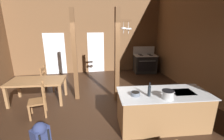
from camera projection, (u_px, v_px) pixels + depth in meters
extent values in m
cube|color=#382316|center=(96.00, 115.00, 4.42)|extent=(8.19, 8.98, 0.10)
cube|color=brown|center=(88.00, 28.00, 7.68)|extent=(8.19, 0.14, 4.58)
cube|color=white|center=(55.00, 54.00, 7.68)|extent=(1.00, 0.01, 2.05)
cube|color=white|center=(96.00, 53.00, 8.03)|extent=(0.84, 0.01, 2.05)
cube|color=#9E7044|center=(162.00, 110.00, 3.79)|extent=(2.17, 1.08, 0.87)
cube|color=silver|center=(164.00, 93.00, 3.66)|extent=(2.23, 1.14, 0.02)
cube|color=black|center=(183.00, 92.00, 3.70)|extent=(0.55, 0.44, 0.00)
cube|color=black|center=(155.00, 114.00, 4.31)|extent=(1.99, 0.21, 0.10)
cube|color=black|center=(145.00, 64.00, 8.09)|extent=(1.18, 0.88, 0.90)
cube|color=black|center=(147.00, 66.00, 7.73)|extent=(0.93, 0.11, 0.52)
cylinder|color=silver|center=(147.00, 61.00, 7.63)|extent=(0.82, 0.12, 0.02)
cube|color=silver|center=(145.00, 55.00, 7.96)|extent=(1.22, 0.92, 0.03)
cube|color=silver|center=(144.00, 50.00, 8.24)|extent=(1.14, 0.17, 0.40)
cylinder|color=black|center=(151.00, 55.00, 7.82)|extent=(0.22, 0.22, 0.01)
cylinder|color=black|center=(141.00, 55.00, 7.79)|extent=(0.22, 0.22, 0.01)
cylinder|color=black|center=(149.00, 54.00, 8.11)|extent=(0.22, 0.22, 0.01)
cylinder|color=black|center=(140.00, 54.00, 8.08)|extent=(0.22, 0.22, 0.01)
cylinder|color=black|center=(154.00, 59.00, 7.62)|extent=(0.05, 0.03, 0.04)
cylinder|color=black|center=(150.00, 59.00, 7.61)|extent=(0.05, 0.03, 0.04)
cylinder|color=black|center=(145.00, 59.00, 7.59)|extent=(0.05, 0.03, 0.04)
cylinder|color=black|center=(141.00, 59.00, 7.58)|extent=(0.05, 0.03, 0.04)
cube|color=brown|center=(117.00, 57.00, 4.83)|extent=(0.15, 0.15, 2.93)
cube|color=brown|center=(123.00, 20.00, 4.56)|extent=(0.51, 0.12, 0.06)
cylinder|color=silver|center=(124.00, 24.00, 4.59)|extent=(0.01, 0.01, 0.20)
cylinder|color=silver|center=(124.00, 28.00, 4.63)|extent=(0.18, 0.18, 0.04)
cylinder|color=silver|center=(123.00, 31.00, 4.65)|extent=(0.02, 0.02, 0.14)
cylinder|color=silver|center=(129.00, 24.00, 4.64)|extent=(0.01, 0.01, 0.22)
cylinder|color=silver|center=(128.00, 29.00, 4.67)|extent=(0.21, 0.21, 0.04)
cylinder|color=silver|center=(128.00, 31.00, 4.69)|extent=(0.02, 0.02, 0.14)
cube|color=brown|center=(75.00, 57.00, 4.90)|extent=(0.14, 0.14, 2.93)
cube|color=#9E7044|center=(37.00, 81.00, 4.93)|extent=(1.77, 1.05, 0.06)
cube|color=#9E7044|center=(19.00, 88.00, 5.34)|extent=(0.09, 0.09, 0.68)
cube|color=#9E7044|center=(65.00, 86.00, 5.48)|extent=(0.09, 0.09, 0.68)
cube|color=#9E7044|center=(6.00, 98.00, 4.59)|extent=(0.09, 0.09, 0.68)
cube|color=#9E7044|center=(61.00, 96.00, 4.73)|extent=(0.09, 0.09, 0.68)
cube|color=olive|center=(37.00, 102.00, 4.20)|extent=(0.52, 0.52, 0.04)
cube|color=olive|center=(30.00, 114.00, 4.03)|extent=(0.06, 0.06, 0.41)
cube|color=olive|center=(31.00, 107.00, 4.37)|extent=(0.06, 0.06, 0.41)
cube|color=olive|center=(44.00, 102.00, 4.08)|extent=(0.06, 0.06, 0.95)
cube|color=olive|center=(45.00, 96.00, 4.42)|extent=(0.06, 0.06, 0.95)
cube|color=olive|center=(43.00, 87.00, 4.15)|extent=(0.11, 0.38, 0.07)
cube|color=olive|center=(44.00, 93.00, 4.20)|extent=(0.11, 0.38, 0.07)
cube|color=olive|center=(49.00, 79.00, 5.88)|extent=(0.48, 0.48, 0.04)
cube|color=olive|center=(56.00, 83.00, 6.14)|extent=(0.05, 0.05, 0.41)
cube|color=olive|center=(53.00, 87.00, 5.78)|extent=(0.05, 0.05, 0.41)
cube|color=olive|center=(45.00, 77.00, 6.03)|extent=(0.05, 0.05, 0.95)
cube|color=olive|center=(42.00, 80.00, 5.67)|extent=(0.05, 0.05, 0.95)
cube|color=olive|center=(42.00, 69.00, 5.75)|extent=(0.07, 0.38, 0.07)
cube|color=olive|center=(43.00, 74.00, 5.80)|extent=(0.07, 0.38, 0.07)
cube|color=navy|center=(41.00, 138.00, 3.12)|extent=(0.38, 0.39, 0.48)
cube|color=navy|center=(38.00, 139.00, 3.20)|extent=(0.19, 0.21, 0.17)
cylinder|color=black|center=(49.00, 138.00, 3.13)|extent=(0.06, 0.06, 0.38)
sphere|color=navy|center=(40.00, 129.00, 3.05)|extent=(0.38, 0.38, 0.27)
cylinder|color=silver|center=(168.00, 95.00, 3.35)|extent=(0.25, 0.25, 0.18)
cylinder|color=black|center=(168.00, 91.00, 3.33)|extent=(0.26, 0.26, 0.01)
cylinder|color=silver|center=(162.00, 93.00, 3.31)|extent=(0.05, 0.02, 0.02)
cylinder|color=silver|center=(174.00, 92.00, 3.36)|extent=(0.05, 0.02, 0.02)
cylinder|color=slate|center=(135.00, 94.00, 3.52)|extent=(0.22, 0.22, 0.08)
cylinder|color=black|center=(135.00, 92.00, 3.51)|extent=(0.18, 0.18, 0.00)
cylinder|color=#1E2328|center=(149.00, 91.00, 3.45)|extent=(0.07, 0.07, 0.24)
cylinder|color=#1E2328|center=(150.00, 84.00, 3.41)|extent=(0.03, 0.03, 0.09)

